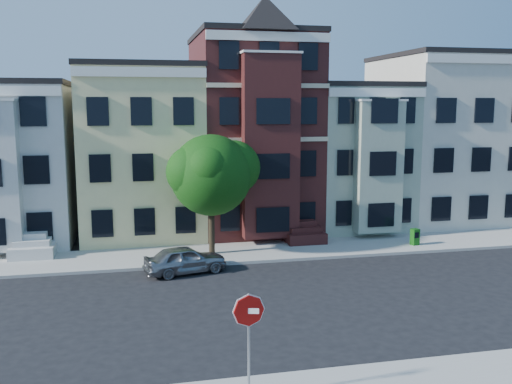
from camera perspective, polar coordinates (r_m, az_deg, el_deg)
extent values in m
plane|color=black|center=(23.95, 7.00, -10.75)|extent=(120.00, 120.00, 0.00)
cube|color=#9E9B93|center=(31.25, 2.11, -5.87)|extent=(60.00, 4.00, 0.15)
cube|color=silver|center=(36.67, -24.00, 2.58)|extent=(8.00, 9.00, 9.00)
cube|color=beige|center=(35.88, -11.42, 3.85)|extent=(7.00, 9.00, 10.00)
cube|color=#3C1615|center=(36.61, -0.40, 5.69)|extent=(7.00, 9.00, 12.00)
cube|color=#99A790|center=(38.60, 9.10, 3.51)|extent=(6.00, 9.00, 9.00)
cube|color=beige|center=(41.60, 18.18, 4.94)|extent=(8.00, 9.00, 11.00)
imported|color=gray|center=(27.49, -7.09, -6.72)|extent=(4.16, 2.46, 1.33)
cube|color=#145A12|center=(33.29, 15.60, -4.34)|extent=(0.48, 0.45, 0.91)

